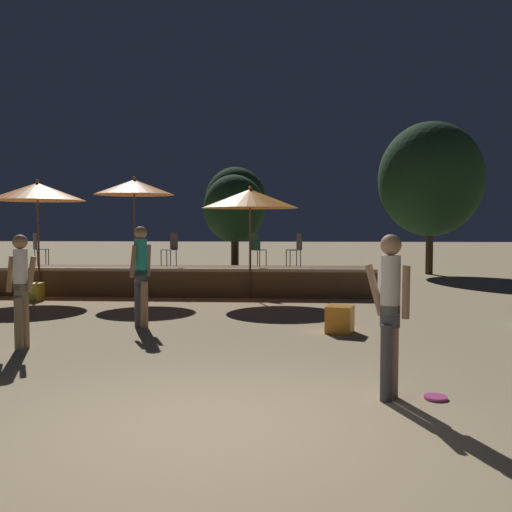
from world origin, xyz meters
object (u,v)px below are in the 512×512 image
patio_umbrella_2 (134,187)px  cube_seat_0 (31,292)px  person_0 (390,309)px  bistro_chair_0 (171,246)px  cube_seat_2 (340,319)px  frisbee_disc (436,397)px  background_tree_0 (234,209)px  person_2 (21,287)px  background_tree_2 (236,201)px  patio_umbrella_1 (250,199)px  bistro_chair_3 (257,246)px  bistro_chair_1 (38,246)px  background_tree_1 (430,179)px  bistro_chair_2 (297,246)px  patio_umbrella_0 (37,192)px  person_1 (141,271)px

patio_umbrella_2 → cube_seat_0: 3.71m
person_0 → bistro_chair_0: 10.38m
bistro_chair_0 → cube_seat_2: bearing=-6.7°
frisbee_disc → background_tree_0: background_tree_0 is taller
person_2 → background_tree_2: 18.16m
patio_umbrella_1 → bistro_chair_3: bearing=83.3°
patio_umbrella_2 → bistro_chair_1: bearing=165.8°
background_tree_0 → background_tree_1: size_ratio=0.70×
background_tree_0 → person_2: bearing=-95.7°
patio_umbrella_2 → bistro_chair_3: (3.20, 0.61, -1.57)m
bistro_chair_2 → frisbee_disc: (1.42, -9.41, -1.29)m
patio_umbrella_2 → background_tree_1: size_ratio=0.54×
patio_umbrella_1 → person_2: (-3.03, -6.20, -1.61)m
person_0 → background_tree_0: size_ratio=0.44×
person_0 → bistro_chair_0: size_ratio=1.99×
person_2 → bistro_chair_2: 8.41m
person_2 → background_tree_1: (9.37, 13.86, 2.68)m
person_0 → frisbee_disc: (0.51, 0.04, -0.97)m
frisbee_disc → patio_umbrella_0: bearing=134.4°
bistro_chair_1 → bistro_chair_3: 6.17m
background_tree_1 → bistro_chair_2: bearing=-128.0°
patio_umbrella_1 → bistro_chair_0: patio_umbrella_1 is taller
patio_umbrella_0 → cube_seat_2: bearing=-31.5°
person_2 → background_tree_2: (1.51, 17.98, 2.05)m
patio_umbrella_2 → background_tree_0: background_tree_0 is taller
bistro_chair_0 → background_tree_2: background_tree_2 is taller
bistro_chair_3 → frisbee_disc: (2.51, -9.28, -1.29)m
bistro_chair_0 → background_tree_1: 11.10m
cube_seat_2 → person_0: size_ratio=0.31×
patio_umbrella_2 → person_0: 10.31m
bistro_chair_1 → person_1: bearing=-178.7°
patio_umbrella_2 → cube_seat_0: patio_umbrella_2 is taller
person_2 → bistro_chair_1: size_ratio=1.94×
patio_umbrella_1 → bistro_chair_2: 2.03m
person_1 → background_tree_0: bearing=-57.4°
person_2 → bistro_chair_1: 7.90m
background_tree_2 → bistro_chair_1: bearing=-113.0°
cube_seat_0 → frisbee_disc: bearing=-43.4°
cube_seat_0 → bistro_chair_0: (3.19, 1.76, 1.09)m
patio_umbrella_0 → person_0: bearing=-47.6°
bistro_chair_2 → patio_umbrella_0: bearing=-101.4°
patio_umbrella_1 → background_tree_0: background_tree_0 is taller
person_1 → background_tree_2: 16.19m
cube_seat_0 → bistro_chair_2: 6.97m
bistro_chair_2 → background_tree_1: (5.15, 6.59, 2.32)m
bistro_chair_0 → bistro_chair_1: same height
patio_umbrella_0 → frisbee_disc: (8.18, -8.36, -2.74)m
patio_umbrella_2 → cube_seat_2: size_ratio=5.76×
person_2 → bistro_chair_2: bearing=154.8°
cube_seat_0 → bistro_chair_0: 3.80m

